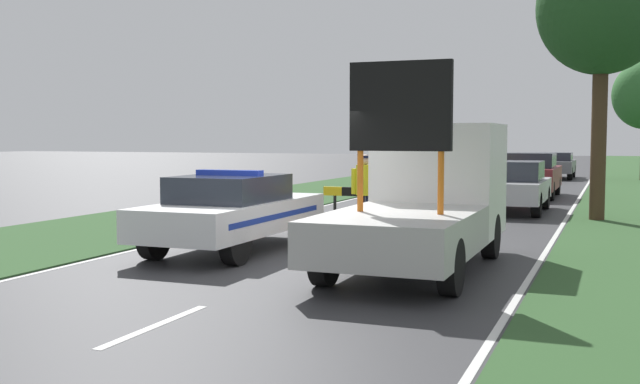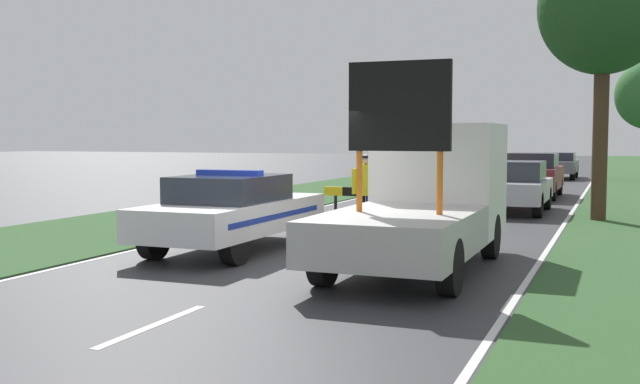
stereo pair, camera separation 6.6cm
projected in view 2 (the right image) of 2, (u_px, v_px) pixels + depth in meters
The scene contains 15 objects.
ground_plane at pixel (299, 267), 12.20m from camera, with size 160.00×160.00×0.00m, color #333335.
lane_markings at pixel (487, 191), 29.40m from camera, with size 7.30×69.72×0.01m.
grass_verge_left at pixel (353, 185), 32.98m from camera, with size 4.81×120.00×0.03m.
police_car at pixel (233, 211), 13.92m from camera, with size 1.85×4.64×1.52m.
work_truck at pixel (427, 197), 12.44m from camera, with size 2.05×5.39×3.21m.
road_barrier at pixel (380, 196), 16.69m from camera, with size 2.68×0.08×0.99m.
police_officer at pixel (366, 187), 16.15m from camera, with size 0.63×0.40×1.75m.
pedestrian_civilian at pixel (412, 191), 15.76m from camera, with size 0.60×0.38×1.66m.
traffic_cone_near_police at pixel (333, 232), 13.91m from camera, with size 0.53×0.53×0.72m.
traffic_cone_centre_front at pixel (378, 213), 17.49m from camera, with size 0.52×0.52×0.71m.
queued_car_sedan_silver at pixel (515, 186), 21.10m from camera, with size 1.75×4.03×1.45m.
queued_car_wagon_maroon at pixel (532, 174), 26.51m from camera, with size 1.85×4.42×1.57m.
queued_car_sedan_black at pixel (464, 166), 33.33m from camera, with size 1.79×4.09×1.68m.
queued_car_suv_grey at pixel (558, 165), 38.55m from camera, with size 1.87×4.36×1.34m.
roadside_tree_near_left at pixel (604, 9), 18.58m from camera, with size 3.21×3.21×7.05m.
Camera 2 is at (4.83, -11.08, 2.11)m, focal length 42.00 mm.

